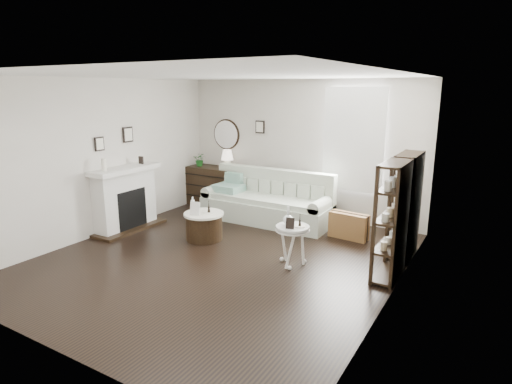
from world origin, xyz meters
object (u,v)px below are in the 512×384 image
Objects in this scene: dresser at (214,186)px; drum_table at (204,226)px; sofa at (268,204)px; pedestal_table at (293,229)px.

dresser reaches higher than drum_table.
dresser is 2.24m from drum_table.
sofa is at bearing -13.89° from dresser.
pedestal_table is at bearing -7.23° from drum_table.
drum_table is 1.13× the size of pedestal_table.
pedestal_table is (1.37, -1.73, 0.22)m from sofa.
sofa reaches higher than dresser.
sofa is at bearing 128.41° from pedestal_table.
pedestal_table is at bearing -35.67° from dresser.
drum_table is at bearing -58.18° from dresser.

